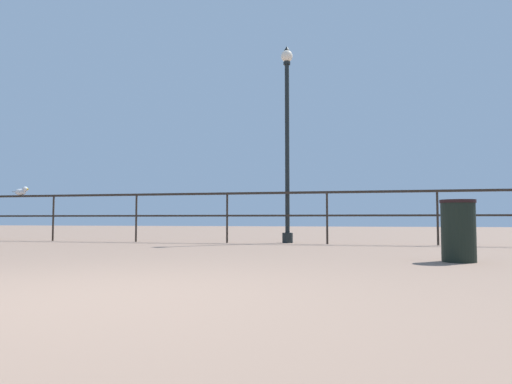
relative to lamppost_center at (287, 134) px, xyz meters
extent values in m
plane|color=#876B59|center=(-0.21, -7.34, -2.39)|extent=(60.00, 60.00, 0.00)
cube|color=black|center=(-0.21, -0.28, -1.31)|extent=(23.86, 0.05, 0.05)
cube|color=black|center=(-0.21, -0.28, -1.80)|extent=(23.86, 0.04, 0.04)
cylinder|color=black|center=(-5.63, -0.28, -1.85)|extent=(0.04, 0.04, 1.08)
cylinder|color=black|center=(-3.46, -0.28, -1.85)|extent=(0.04, 0.04, 1.08)
cylinder|color=black|center=(-1.29, -0.28, -1.85)|extent=(0.04, 0.04, 1.08)
cylinder|color=black|center=(0.88, -0.28, -1.85)|extent=(0.04, 0.04, 1.08)
cylinder|color=black|center=(3.05, -0.28, -1.85)|extent=(0.04, 0.04, 1.08)
cylinder|color=black|center=(0.00, 0.00, -2.28)|extent=(0.23, 0.23, 0.22)
cylinder|color=black|center=(0.00, 0.00, -0.30)|extent=(0.10, 0.10, 3.73)
cylinder|color=black|center=(0.00, 0.00, 1.59)|extent=(0.15, 0.15, 0.06)
sphere|color=#F1E3C8|center=(0.00, 0.00, 1.75)|extent=(0.26, 0.26, 0.26)
cone|color=black|center=(0.00, 0.00, 1.94)|extent=(0.12, 0.12, 0.10)
ellipsoid|color=silver|center=(-6.56, -0.28, -1.21)|extent=(0.29, 0.19, 0.16)
ellipsoid|color=#8D9499|center=(-6.56, -0.28, -1.19)|extent=(0.26, 0.14, 0.05)
sphere|color=silver|center=(-6.44, -0.27, -1.14)|extent=(0.13, 0.13, 0.13)
cone|color=yellow|center=(-6.35, -0.26, -1.14)|extent=(0.05, 0.05, 0.05)
cube|color=#8D9499|center=(-6.72, -0.29, -1.20)|extent=(0.10, 0.08, 0.02)
cylinder|color=black|center=(2.73, -3.98, -2.03)|extent=(0.40, 0.40, 0.72)
cylinder|color=black|center=(2.73, -3.98, -1.66)|extent=(0.42, 0.42, 0.04)
camera|label=1|loc=(1.59, -10.04, -1.87)|focal=32.57mm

